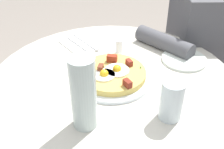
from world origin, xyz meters
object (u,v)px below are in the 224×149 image
knife (86,42)px  pizza_plate (112,78)px  breakfast_pizza (112,73)px  water_glass (172,100)px  bread_plate (184,59)px  fork (79,44)px  salt_shaker (119,47)px  water_bottle (84,94)px  person_seated (190,67)px  dining_table (112,114)px

knife → pizza_plate: bearing=-15.0°
breakfast_pizza → water_glass: (0.19, 0.17, 0.04)m
bread_plate → water_glass: 0.34m
knife → water_glass: 0.55m
fork → salt_shaker: 0.18m
salt_shaker → fork: bearing=-110.2°
breakfast_pizza → bread_plate: 0.31m
fork → salt_shaker: salt_shaker is taller
fork → salt_shaker: (0.06, 0.17, 0.02)m
breakfast_pizza → water_bottle: water_bottle is taller
breakfast_pizza → water_bottle: size_ratio=1.07×
water_glass → water_bottle: (0.03, -0.25, 0.05)m
pizza_plate → breakfast_pizza: 0.02m
person_seated → breakfast_pizza: size_ratio=4.74×
knife → water_bottle: water_bottle is taller
breakfast_pizza → knife: bearing=-158.0°
person_seated → water_bottle: bearing=-38.3°
knife → water_glass: (0.47, 0.28, 0.06)m
person_seated → water_bottle: (0.63, -0.50, 0.34)m
bread_plate → water_bottle: water_bottle is taller
person_seated → breakfast_pizza: 0.64m
water_glass → salt_shaker: size_ratio=2.21×
bread_plate → fork: size_ratio=0.98×
dining_table → salt_shaker: bearing=170.6°
salt_shaker → knife: bearing=-120.7°
dining_table → breakfast_pizza: size_ratio=3.73×
pizza_plate → breakfast_pizza: breakfast_pizza is taller
water_glass → dining_table: bearing=-139.7°
dining_table → knife: size_ratio=4.96×
pizza_plate → fork: 0.28m
fork → salt_shaker: size_ratio=3.12×
pizza_plate → bread_plate: (-0.12, 0.29, -0.00)m
bread_plate → water_bottle: 0.51m
pizza_plate → fork: pizza_plate is taller
dining_table → fork: bearing=-150.3°
water_glass → salt_shaker: (-0.38, -0.14, -0.03)m
bread_plate → dining_table: bearing=-67.3°
person_seated → water_glass: 0.72m
bread_plate → salt_shaker: (-0.06, -0.26, 0.02)m
salt_shaker → pizza_plate: bearing=-9.9°
person_seated → fork: bearing=-73.6°
dining_table → salt_shaker: (-0.18, 0.03, 0.20)m
water_bottle → dining_table: bearing=159.8°
person_seated → bread_plate: 0.39m
water_bottle → salt_shaker: (-0.41, 0.11, -0.08)m
dining_table → pizza_plate: (0.00, -0.00, 0.18)m
bread_plate → knife: 0.42m
person_seated → bread_plate: bearing=-24.5°
bread_plate → salt_shaker: bearing=-104.0°
breakfast_pizza → bread_plate: size_ratio=1.36×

